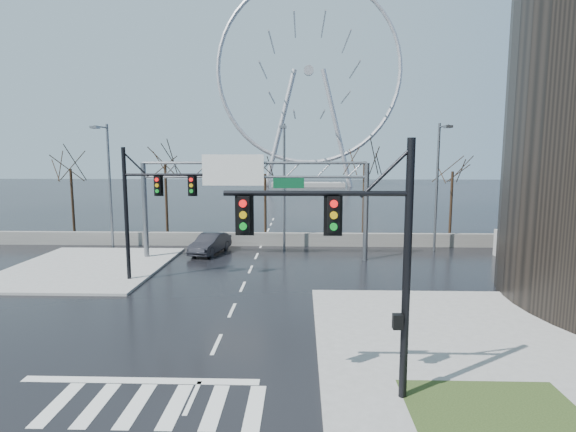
{
  "coord_description": "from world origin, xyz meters",
  "views": [
    {
      "loc": [
        3.38,
        -17.03,
        7.47
      ],
      "look_at": [
        2.59,
        8.98,
        4.0
      ],
      "focal_mm": 28.0,
      "sensor_mm": 36.0,
      "label": 1
    }
  ],
  "objects_px": {
    "sign_gantry": "(249,188)",
    "ferris_wheel": "(309,78)",
    "signal_mast_far": "(144,201)",
    "car": "(210,243)",
    "signal_mast_near": "(361,245)"
  },
  "relations": [
    {
      "from": "signal_mast_far",
      "to": "car",
      "type": "height_order",
      "value": "signal_mast_far"
    },
    {
      "from": "sign_gantry",
      "to": "signal_mast_far",
      "type": "bearing_deg",
      "value": -132.47
    },
    {
      "from": "signal_mast_far",
      "to": "sign_gantry",
      "type": "height_order",
      "value": "signal_mast_far"
    },
    {
      "from": "signal_mast_far",
      "to": "signal_mast_near",
      "type": "bearing_deg",
      "value": -49.74
    },
    {
      "from": "signal_mast_far",
      "to": "sign_gantry",
      "type": "distance_m",
      "value": 8.14
    },
    {
      "from": "signal_mast_near",
      "to": "sign_gantry",
      "type": "xyz_separation_m",
      "value": [
        -5.52,
        19.0,
        0.31
      ]
    },
    {
      "from": "signal_mast_near",
      "to": "car",
      "type": "xyz_separation_m",
      "value": [
        -8.82,
        20.93,
        -4.1
      ]
    },
    {
      "from": "sign_gantry",
      "to": "ferris_wheel",
      "type": "bearing_deg",
      "value": 86.16
    },
    {
      "from": "signal_mast_near",
      "to": "sign_gantry",
      "type": "height_order",
      "value": "signal_mast_near"
    },
    {
      "from": "signal_mast_near",
      "to": "signal_mast_far",
      "type": "distance_m",
      "value": 17.03
    },
    {
      "from": "car",
      "to": "signal_mast_far",
      "type": "bearing_deg",
      "value": -91.78
    },
    {
      "from": "signal_mast_far",
      "to": "ferris_wheel",
      "type": "relative_size",
      "value": 0.16
    },
    {
      "from": "sign_gantry",
      "to": "car",
      "type": "height_order",
      "value": "sign_gantry"
    },
    {
      "from": "signal_mast_near",
      "to": "ferris_wheel",
      "type": "height_order",
      "value": "ferris_wheel"
    },
    {
      "from": "signal_mast_near",
      "to": "ferris_wheel",
      "type": "relative_size",
      "value": 0.16
    }
  ]
}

